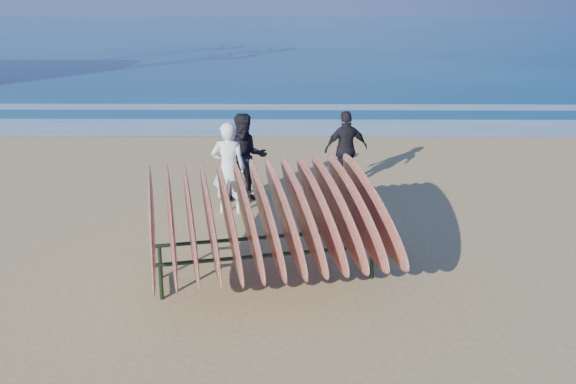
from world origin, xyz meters
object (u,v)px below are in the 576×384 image
person_white (229,168)px  person_dark_a (246,158)px  surfboard_rack (265,214)px  person_dark_b (346,149)px

person_white → person_dark_a: (0.26, 0.68, 0.01)m
surfboard_rack → person_white: 2.89m
person_white → person_dark_b: (2.29, 1.71, -0.06)m
person_white → person_dark_a: 0.73m
person_white → person_dark_b: bearing=-144.4°
person_white → person_dark_b: person_white is taller
person_white → person_dark_a: size_ratio=0.99×
surfboard_rack → person_dark_a: bearing=86.2°
surfboard_rack → person_dark_a: person_dark_a is taller
person_dark_b → person_dark_a: bearing=11.6°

